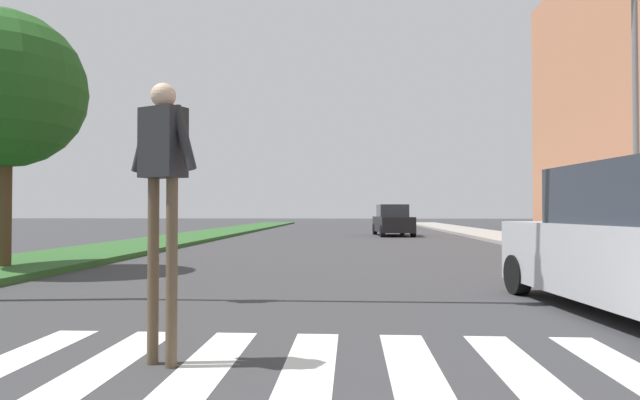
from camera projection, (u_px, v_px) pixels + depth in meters
name	position (u px, v px, depth m)	size (l,w,h in m)	color
ground_plane	(344.00, 236.00, 28.53)	(140.00, 140.00, 0.00)	#38383A
crosswalk	(310.00, 362.00, 4.76)	(5.85, 2.20, 0.01)	silver
median_strip	(195.00, 236.00, 26.97)	(3.33, 64.00, 0.15)	#2D5B28
tree_mid	(4.00, 90.00, 11.82)	(3.49, 3.49, 5.66)	#4C3823
sidewalk_right	(505.00, 237.00, 26.07)	(3.00, 64.00, 0.15)	#9E9991
traffic_light_gantry	(60.00, 13.00, 7.94)	(7.78, 0.30, 6.00)	gold
street_lamp_right	(631.00, 80.00, 13.18)	(1.02, 0.24, 7.50)	slate
pedestrian_performer	(163.00, 176.00, 4.71)	(0.71, 0.40, 2.49)	brown
sedan_midblock	(393.00, 221.00, 29.45)	(2.12, 4.29, 1.73)	black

